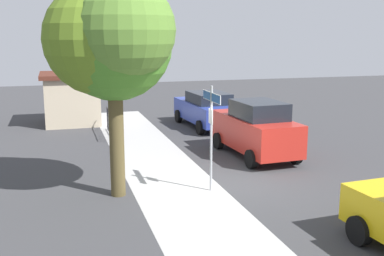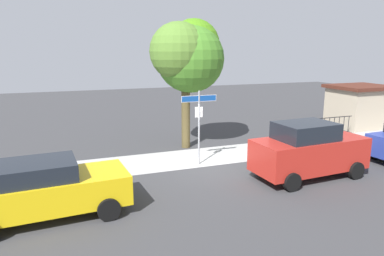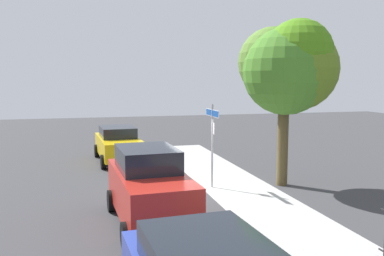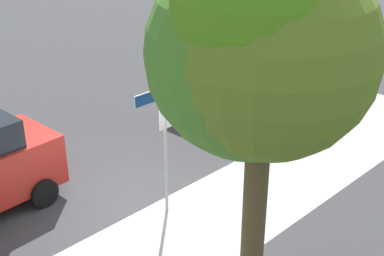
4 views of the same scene
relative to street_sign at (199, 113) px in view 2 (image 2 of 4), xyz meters
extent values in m
plane|color=#38383A|center=(0.50, -0.40, -2.13)|extent=(60.00, 60.00, 0.00)
cube|color=#A5A4A2|center=(2.50, 0.90, -2.12)|extent=(24.00, 2.60, 0.00)
cylinder|color=#9EA0A5|center=(0.00, 0.00, -0.61)|extent=(0.07, 0.07, 3.03)
cube|color=#144799|center=(0.00, 0.00, 0.60)|extent=(1.45, 0.02, 0.22)
cube|color=white|center=(0.00, 0.00, 0.60)|extent=(1.48, 0.02, 0.25)
cube|color=silver|center=(0.00, 0.02, 0.05)|extent=(0.32, 0.02, 0.42)
cylinder|color=#4F4325|center=(0.36, 2.61, -0.43)|extent=(0.40, 0.40, 3.38)
sphere|color=#537C2D|center=(-0.04, 2.37, 2.41)|extent=(2.63, 2.63, 2.63)
sphere|color=#437C25|center=(0.57, 2.56, 2.08)|extent=(3.12, 3.12, 3.12)
sphere|color=#478117|center=(0.87, 2.88, 2.69)|extent=(2.41, 2.41, 2.41)
sphere|color=#58771F|center=(0.61, 2.93, 2.17)|extent=(3.02, 3.02, 3.02)
cube|color=gold|center=(-5.67, -2.90, -1.38)|extent=(4.49, 2.06, 0.84)
cube|color=black|center=(-5.93, -2.92, -0.72)|extent=(2.20, 1.70, 0.49)
cylinder|color=black|center=(-4.24, -1.92, -1.81)|extent=(0.65, 0.26, 0.64)
cylinder|color=black|center=(-4.12, -3.69, -1.81)|extent=(0.65, 0.26, 0.64)
cube|color=#B0251C|center=(3.24, -2.80, -1.24)|extent=(4.32, 1.93, 1.14)
cube|color=black|center=(2.99, -2.81, -0.36)|extent=(2.11, 1.61, 0.61)
cylinder|color=black|center=(4.63, -1.87, -1.81)|extent=(0.65, 0.25, 0.64)
cylinder|color=black|center=(4.72, -3.58, -1.81)|extent=(0.65, 0.25, 0.64)
cylinder|color=black|center=(1.76, -2.02, -1.81)|extent=(0.65, 0.25, 0.64)
cylinder|color=black|center=(1.85, -3.73, -1.81)|extent=(0.65, 0.25, 0.64)
cylinder|color=black|center=(7.38, -1.98, -1.81)|extent=(0.65, 0.26, 0.64)
cylinder|color=black|center=(8.12, 1.90, -1.08)|extent=(3.32, 0.04, 0.04)
cylinder|color=black|center=(8.12, 1.90, -2.01)|extent=(3.32, 0.04, 0.04)
cylinder|color=black|center=(6.63, 1.90, -1.60)|extent=(0.03, 0.03, 1.05)
cylinder|color=black|center=(6.96, 1.90, -1.60)|extent=(0.03, 0.03, 1.05)
cylinder|color=black|center=(7.29, 1.90, -1.60)|extent=(0.03, 0.03, 1.05)
cylinder|color=black|center=(7.62, 1.90, -1.60)|extent=(0.03, 0.03, 1.05)
cylinder|color=black|center=(7.95, 1.90, -1.60)|extent=(0.03, 0.03, 1.05)
cylinder|color=black|center=(8.28, 1.90, -1.60)|extent=(0.03, 0.03, 1.05)
cylinder|color=black|center=(8.62, 1.90, -1.60)|extent=(0.03, 0.03, 1.05)
cylinder|color=black|center=(8.95, 1.90, -1.60)|extent=(0.03, 0.03, 1.05)
cylinder|color=black|center=(9.28, 1.90, -1.60)|extent=(0.03, 0.03, 1.05)
cylinder|color=black|center=(9.61, 1.90, -1.60)|extent=(0.03, 0.03, 1.05)
cube|color=tan|center=(11.78, 3.40, -0.96)|extent=(3.01, 2.59, 2.33)
cube|color=#4C2319|center=(11.78, 3.40, 0.30)|extent=(3.37, 2.95, 0.20)
camera|label=1|loc=(-12.19, 4.14, 2.32)|focal=43.72mm
camera|label=2|loc=(-5.13, -12.94, 2.49)|focal=33.12mm
camera|label=3|loc=(13.91, -4.43, 1.78)|focal=38.24mm
camera|label=4|loc=(6.32, 7.16, 4.38)|focal=49.70mm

